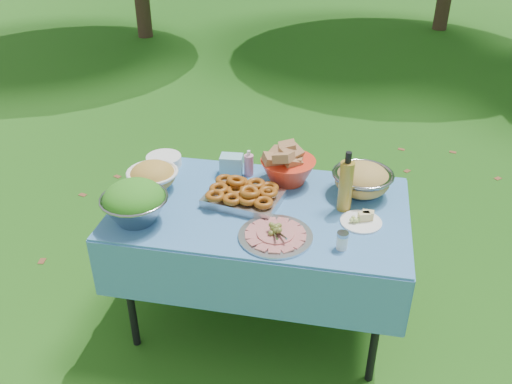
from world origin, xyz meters
TOP-DOWN VIEW (x-y plane):
  - ground at (0.00, 0.00)m, footprint 80.00×80.00m
  - picnic_table at (0.00, 0.00)m, footprint 1.46×0.86m
  - salad_bowl at (-0.56, -0.24)m, footprint 0.38×0.38m
  - pasta_bowl_white at (-0.59, 0.07)m, footprint 0.33×0.33m
  - plate_stack at (-0.62, 0.32)m, footprint 0.24×0.24m
  - wipes_box at (-0.22, 0.30)m, footprint 0.13×0.10m
  - sanitizer_bottle at (-0.12, 0.30)m, footprint 0.06×0.06m
  - bread_bowl at (0.10, 0.27)m, footprint 0.32×0.32m
  - pasta_bowl_steel at (0.49, 0.22)m, footprint 0.32×0.32m
  - fried_tray at (-0.09, 0.02)m, footprint 0.41×0.32m
  - charcuterie_platter at (0.12, -0.25)m, footprint 0.37×0.37m
  - oil_bottle at (0.41, 0.05)m, footprint 0.08×0.08m
  - cheese_plate at (0.50, -0.05)m, footprint 0.26×0.26m
  - shaker at (0.42, -0.27)m, footprint 0.06×0.06m

SIDE VIEW (x-z plane):
  - ground at x=0.00m, z-range 0.00..0.00m
  - picnic_table at x=0.00m, z-range 0.00..0.76m
  - cheese_plate at x=0.50m, z-range 0.76..0.82m
  - plate_stack at x=-0.62m, z-range 0.76..0.82m
  - charcuterie_platter at x=0.12m, z-range 0.76..0.84m
  - shaker at x=0.42m, z-range 0.76..0.85m
  - fried_tray at x=-0.09m, z-range 0.76..0.85m
  - wipes_box at x=-0.22m, z-range 0.76..0.87m
  - pasta_bowl_white at x=-0.59m, z-range 0.76..0.91m
  - sanitizer_bottle at x=-0.12m, z-range 0.76..0.91m
  - pasta_bowl_steel at x=0.49m, z-range 0.76..0.93m
  - bread_bowl at x=0.10m, z-range 0.76..0.96m
  - salad_bowl at x=-0.56m, z-range 0.76..0.97m
  - oil_bottle at x=0.41m, z-range 0.76..1.08m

